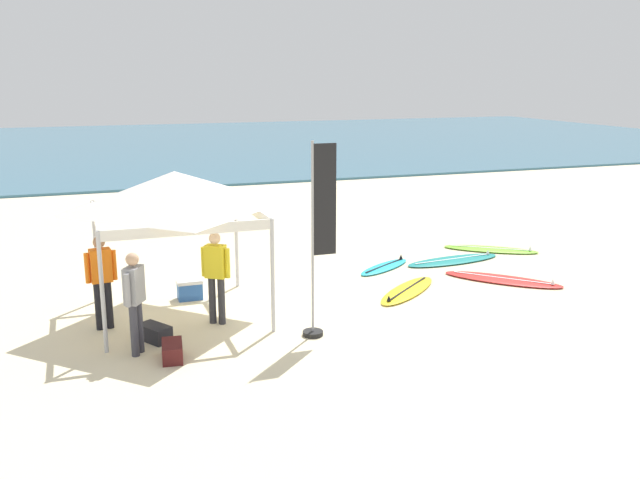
# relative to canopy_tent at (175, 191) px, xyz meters

# --- Properties ---
(ground_plane) EXTENTS (80.00, 80.00, 0.00)m
(ground_plane) POSITION_rel_canopy_tent_xyz_m (2.33, -0.21, -2.39)
(ground_plane) COLOR beige
(sea) EXTENTS (80.00, 36.00, 0.10)m
(sea) POSITION_rel_canopy_tent_xyz_m (2.33, 32.94, -2.34)
(sea) COLOR #386B84
(sea) RESTS_ON ground
(canopy_tent) EXTENTS (2.97, 2.97, 2.75)m
(canopy_tent) POSITION_rel_canopy_tent_xyz_m (0.00, 0.00, 0.00)
(canopy_tent) COLOR #B7B7BC
(canopy_tent) RESTS_ON ground
(surfboard_lime) EXTENTS (2.32, 1.92, 0.19)m
(surfboard_lime) POSITION_rel_canopy_tent_xyz_m (8.33, 2.27, -2.35)
(surfboard_lime) COLOR #7AD12D
(surfboard_lime) RESTS_ON ground
(surfboard_cyan) EXTENTS (1.78, 1.37, 0.19)m
(surfboard_cyan) POSITION_rel_canopy_tent_xyz_m (5.02, 1.66, -2.35)
(surfboard_cyan) COLOR #23B2CC
(surfboard_cyan) RESTS_ON ground
(surfboard_red) EXTENTS (2.31, 2.35, 0.19)m
(surfboard_red) POSITION_rel_canopy_tent_xyz_m (7.06, -0.16, -2.35)
(surfboard_red) COLOR red
(surfboard_red) RESTS_ON ground
(surfboard_yellow) EXTENTS (2.12, 1.91, 0.19)m
(surfboard_yellow) POSITION_rel_canopy_tent_xyz_m (4.70, -0.17, -2.35)
(surfboard_yellow) COLOR yellow
(surfboard_yellow) RESTS_ON ground
(surfboard_teal) EXTENTS (2.63, 0.96, 0.19)m
(surfboard_teal) POSITION_rel_canopy_tent_xyz_m (6.86, 1.65, -2.35)
(surfboard_teal) COLOR #19847F
(surfboard_teal) RESTS_ON ground
(person_orange) EXTENTS (0.55, 0.27, 1.71)m
(person_orange) POSITION_rel_canopy_tent_xyz_m (-1.39, -0.28, -1.40)
(person_orange) COLOR black
(person_orange) RESTS_ON ground
(person_grey) EXTENTS (0.37, 0.49, 1.71)m
(person_grey) POSITION_rel_canopy_tent_xyz_m (-0.94, -1.66, -1.40)
(person_grey) COLOR #383842
(person_grey) RESTS_ON ground
(person_yellow) EXTENTS (0.47, 0.38, 1.71)m
(person_yellow) POSITION_rel_canopy_tent_xyz_m (0.57, -0.69, -1.40)
(person_yellow) COLOR #2D2D33
(person_yellow) RESTS_ON ground
(banner_flag) EXTENTS (0.60, 0.36, 3.40)m
(banner_flag) POSITION_rel_canopy_tent_xyz_m (2.14, -1.84, -0.81)
(banner_flag) COLOR #99999E
(banner_flag) RESTS_ON ground
(gear_bag_near_tent) EXTENTS (0.39, 0.63, 0.28)m
(gear_bag_near_tent) POSITION_rel_canopy_tent_xyz_m (-0.44, -2.08, -2.25)
(gear_bag_near_tent) COLOR #4C1919
(gear_bag_near_tent) RESTS_ON ground
(gear_bag_by_pole) EXTENTS (0.59, 0.68, 0.28)m
(gear_bag_by_pole) POSITION_rel_canopy_tent_xyz_m (-0.62, -1.17, -2.25)
(gear_bag_by_pole) COLOR #232328
(gear_bag_by_pole) RESTS_ON ground
(cooler_box) EXTENTS (0.50, 0.36, 0.39)m
(cooler_box) POSITION_rel_canopy_tent_xyz_m (0.32, 0.90, -2.19)
(cooler_box) COLOR #2D60B7
(cooler_box) RESTS_ON ground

